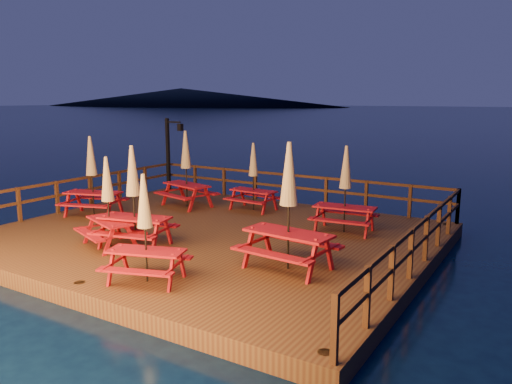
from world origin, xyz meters
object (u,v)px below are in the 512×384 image
lamp_post (171,148)px  picnic_table_0 (134,195)px  picnic_table_1 (289,204)px  picnic_table_2 (108,200)px

lamp_post → picnic_table_0: (4.52, -6.64, -0.42)m
lamp_post → picnic_table_1: 10.65m
lamp_post → picnic_table_1: lamp_post is taller
lamp_post → picnic_table_1: bearing=-34.9°
lamp_post → picnic_table_0: lamp_post is taller
picnic_table_0 → picnic_table_2: (-0.57, -0.34, -0.15)m
picnic_table_0 → picnic_table_1: 4.25m
picnic_table_0 → picnic_table_2: bearing=-162.7°
picnic_table_0 → picnic_table_2: 0.68m
picnic_table_1 → picnic_table_0: bearing=-167.8°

